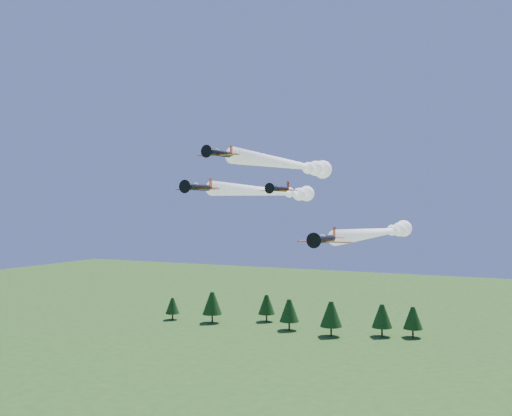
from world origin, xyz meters
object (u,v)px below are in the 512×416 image
at_px(plane_lead, 293,165).
at_px(plane_right, 380,232).
at_px(plane_left, 274,192).
at_px(plane_slot, 279,189).

distance_m(plane_lead, plane_right, 23.47).
relative_size(plane_left, plane_slot, 7.24).
distance_m(plane_left, plane_slot, 22.50).
height_order(plane_left, plane_right, plane_left).
relative_size(plane_lead, plane_slot, 5.95).
distance_m(plane_lead, plane_left, 17.69).
relative_size(plane_right, plane_slot, 7.30).
relative_size(plane_lead, plane_left, 0.82).
distance_m(plane_left, plane_right, 23.80).
height_order(plane_right, plane_slot, plane_slot).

